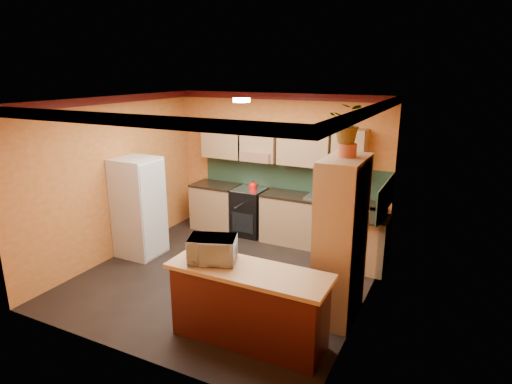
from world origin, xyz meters
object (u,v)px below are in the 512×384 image
fridge (139,207)px  breakfast_bar (248,308)px  stove (249,212)px  microwave (212,249)px  pantry (341,240)px  base_cabinets_back (279,217)px

fridge → breakfast_bar: bearing=-26.4°
stove → microwave: (1.09, -3.07, 0.63)m
fridge → microwave: fridge is taller
pantry → base_cabinets_back: bearing=130.0°
base_cabinets_back → fridge: bearing=-138.4°
fridge → breakfast_bar: 3.18m
stove → microwave: bearing=-70.4°
fridge → base_cabinets_back: bearing=41.6°
pantry → microwave: size_ratio=3.86×
fridge → pantry: size_ratio=0.81×
base_cabinets_back → microwave: size_ratio=6.71×
base_cabinets_back → fridge: (-1.88, -1.67, 0.41)m
stove → base_cabinets_back: bearing=0.0°
pantry → breakfast_bar: (-0.78, -1.02, -0.61)m
base_cabinets_back → fridge: size_ratio=2.15×
base_cabinets_back → stove: size_ratio=4.01×
stove → fridge: fridge is taller
breakfast_bar → fridge: bearing=153.6°
base_cabinets_back → stove: (-0.62, -0.00, 0.02)m
microwave → pantry: bearing=18.8°
base_cabinets_back → microwave: 3.17m
base_cabinets_back → stove: bearing=-180.0°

